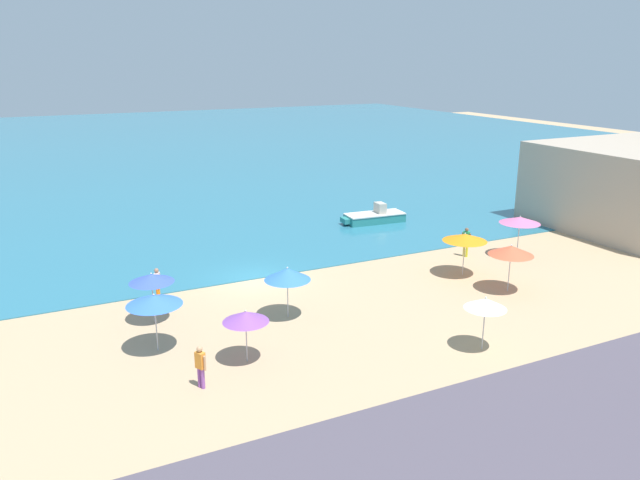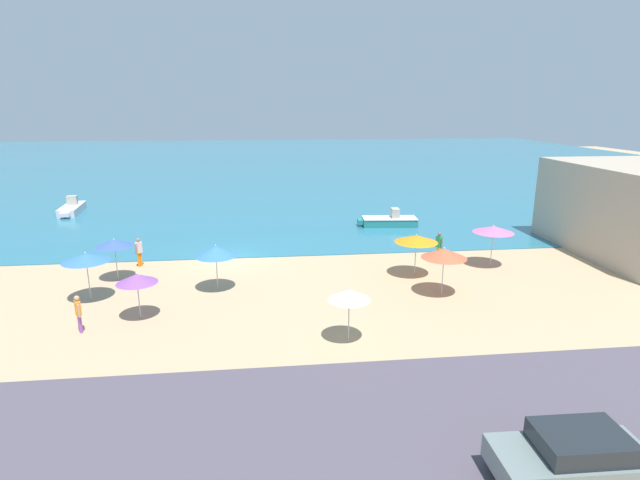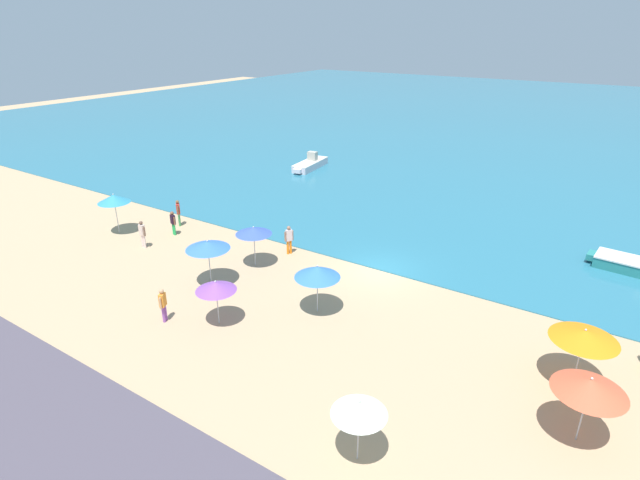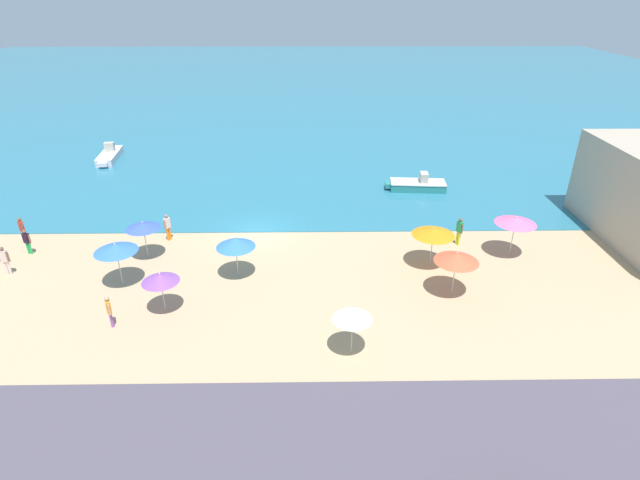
# 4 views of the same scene
# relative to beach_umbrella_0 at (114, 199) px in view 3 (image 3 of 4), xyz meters

# --- Properties ---
(ground_plane) EXTENTS (160.00, 160.00, 0.00)m
(ground_plane) POSITION_rel_beach_umbrella_0_xyz_m (16.70, 4.44, -2.36)
(ground_plane) COLOR tan
(sea) EXTENTS (150.00, 110.00, 0.05)m
(sea) POSITION_rel_beach_umbrella_0_xyz_m (16.70, 59.44, -2.33)
(sea) COLOR teal
(sea) RESTS_ON ground_plane
(beach_umbrella_0) EXTENTS (2.04, 2.04, 2.69)m
(beach_umbrella_0) POSITION_rel_beach_umbrella_0_xyz_m (0.00, 0.00, 0.00)
(beach_umbrella_0) COLOR #B2B2B7
(beach_umbrella_0) RESTS_ON ground_plane
(beach_umbrella_1) EXTENTS (2.43, 2.43, 2.45)m
(beach_umbrella_1) POSITION_rel_beach_umbrella_0_xyz_m (27.23, -0.03, -0.18)
(beach_umbrella_1) COLOR #B2B2B7
(beach_umbrella_1) RESTS_ON ground_plane
(beach_umbrella_2) EXTENTS (2.02, 2.02, 2.38)m
(beach_umbrella_2) POSITION_rel_beach_umbrella_0_xyz_m (10.56, 1.19, -0.25)
(beach_umbrella_2) COLOR #B2B2B7
(beach_umbrella_2) RESTS_ON ground_plane
(beach_umbrella_3) EXTENTS (2.28, 2.28, 2.51)m
(beach_umbrella_3) POSITION_rel_beach_umbrella_0_xyz_m (10.04, -1.80, -0.13)
(beach_umbrella_3) COLOR #B2B2B7
(beach_umbrella_3) RESTS_ON ground_plane
(beach_umbrella_4) EXTENTS (1.75, 1.75, 2.33)m
(beach_umbrella_4) POSITION_rel_beach_umbrella_0_xyz_m (22.11, -7.67, -0.32)
(beach_umbrella_4) COLOR #B2B2B7
(beach_umbrella_4) RESTS_ON ground_plane
(beach_umbrella_5) EXTENTS (1.84, 1.84, 2.20)m
(beach_umbrella_5) POSITION_rel_beach_umbrella_0_xyz_m (13.02, -4.33, -0.44)
(beach_umbrella_5) COLOR #B2B2B7
(beach_umbrella_5) RESTS_ON ground_plane
(beach_umbrella_6) EXTENTS (2.15, 2.15, 2.47)m
(beach_umbrella_6) POSITION_rel_beach_umbrella_0_xyz_m (16.24, -1.03, -0.24)
(beach_umbrella_6) COLOR #B2B2B7
(beach_umbrella_6) RESTS_ON ground_plane
(beach_umbrella_8) EXTENTS (2.29, 2.29, 2.52)m
(beach_umbrella_8) POSITION_rel_beach_umbrella_0_xyz_m (27.76, -3.02, -0.15)
(beach_umbrella_8) COLOR #B2B2B7
(beach_umbrella_8) RESTS_ON ground_plane
(bather_0) EXTENTS (0.36, 0.52, 1.67)m
(bather_0) POSITION_rel_beach_umbrella_0_xyz_m (10.81, -5.55, -1.42)
(bather_0) COLOR purple
(bather_0) RESTS_ON ground_plane
(bather_1) EXTENTS (0.37, 0.51, 1.77)m
(bather_1) POSITION_rel_beach_umbrella_0_xyz_m (11.24, 3.50, -1.36)
(bather_1) COLOR orange
(bather_1) RESTS_ON ground_plane
(bather_2) EXTENTS (0.44, 0.42, 1.80)m
(bather_2) POSITION_rel_beach_umbrella_0_xyz_m (2.34, 3.07, -1.34)
(bather_2) COLOR #409253
(bather_2) RESTS_ON ground_plane
(bather_3) EXTENTS (0.54, 0.32, 1.60)m
(bather_3) POSITION_rel_beach_umbrella_0_xyz_m (3.25, 1.77, -1.46)
(bather_3) COLOR green
(bather_3) RESTS_ON ground_plane
(bather_4) EXTENTS (0.57, 0.24, 1.73)m
(bather_4) POSITION_rel_beach_umbrella_0_xyz_m (3.27, -0.64, -1.39)
(bather_4) COLOR #F5D4CC
(bather_4) RESTS_ON ground_plane
(skiff_nearshore) EXTENTS (4.79, 2.05, 1.41)m
(skiff_nearshore) POSITION_rel_beach_umbrella_0_xyz_m (28.73, 11.87, -1.91)
(skiff_nearshore) COLOR teal
(skiff_nearshore) RESTS_ON sea
(skiff_offshore) EXTENTS (2.00, 5.17, 1.47)m
(skiff_offshore) POSITION_rel_beach_umbrella_0_xyz_m (1.60, 19.91, -1.91)
(skiff_offshore) COLOR silver
(skiff_offshore) RESTS_ON sea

